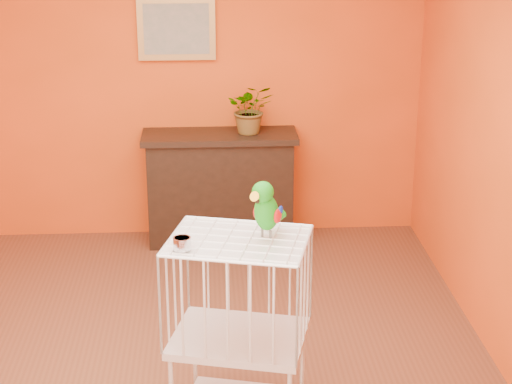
{
  "coord_description": "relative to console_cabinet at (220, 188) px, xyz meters",
  "views": [
    {
      "loc": [
        0.23,
        -4.64,
        2.81
      ],
      "look_at": [
        0.47,
        -0.48,
        1.32
      ],
      "focal_mm": 60.0,
      "sensor_mm": 36.0,
      "label": 1
    }
  ],
  "objects": [
    {
      "name": "feed_cup",
      "position": [
        -0.24,
        -2.7,
        0.66
      ],
      "size": [
        0.09,
        0.09,
        0.06
      ],
      "primitive_type": "cylinder",
      "color": "silver",
      "rests_on": "birdcage"
    },
    {
      "name": "framed_picture",
      "position": [
        -0.33,
        0.19,
        1.28
      ],
      "size": [
        0.62,
        0.04,
        0.5
      ],
      "color": "#A67A3B",
      "rests_on": "room_shell"
    },
    {
      "name": "parrot",
      "position": [
        0.2,
        -2.56,
        0.78
      ],
      "size": [
        0.22,
        0.26,
        0.32
      ],
      "rotation": [
        0.0,
        0.0,
        -0.63
      ],
      "color": "#59544C",
      "rests_on": "birdcage"
    },
    {
      "name": "console_cabinet",
      "position": [
        0.0,
        0.0,
        0.0
      ],
      "size": [
        1.26,
        0.45,
        0.93
      ],
      "color": "black",
      "rests_on": "ground"
    },
    {
      "name": "ground",
      "position": [
        -0.33,
        -2.03,
        -0.47
      ],
      "size": [
        4.5,
        4.5,
        0.0
      ],
      "primitive_type": "plane",
      "color": "brown",
      "rests_on": "ground"
    },
    {
      "name": "room_shell",
      "position": [
        -0.33,
        -2.03,
        1.12
      ],
      "size": [
        4.5,
        4.5,
        4.5
      ],
      "color": "#EB5316",
      "rests_on": "ground"
    },
    {
      "name": "potted_plant",
      "position": [
        0.25,
        0.04,
        0.62
      ],
      "size": [
        0.37,
        0.41,
        0.32
      ],
      "primitive_type": "imported",
      "rotation": [
        0.0,
        0.0,
        0.02
      ],
      "color": "#26722D",
      "rests_on": "console_cabinet"
    },
    {
      "name": "birdcage",
      "position": [
        0.05,
        -2.58,
        0.1
      ],
      "size": [
        0.82,
        0.7,
        1.09
      ],
      "rotation": [
        0.0,
        0.0,
        -0.25
      ],
      "color": "silver",
      "rests_on": "ground"
    }
  ]
}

